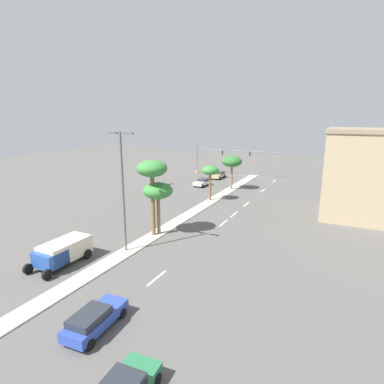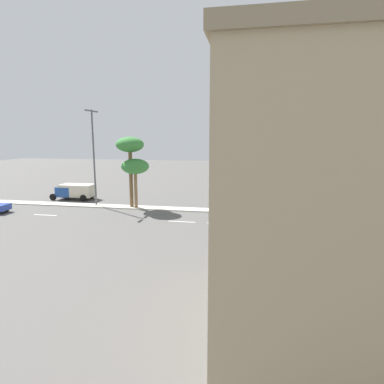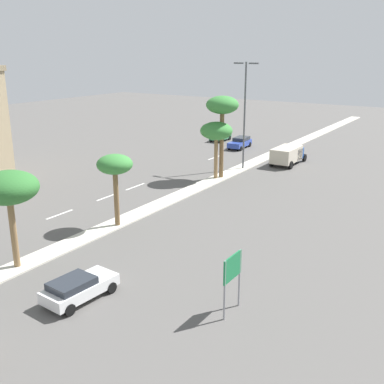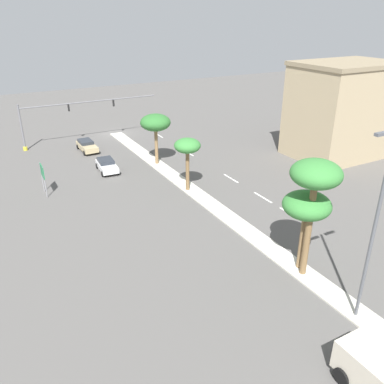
{
  "view_description": "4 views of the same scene",
  "coord_description": "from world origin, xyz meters",
  "px_view_note": "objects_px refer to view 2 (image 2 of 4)",
  "views": [
    {
      "loc": [
        -18.75,
        68.9,
        13.2
      ],
      "look_at": [
        -0.64,
        32.5,
        3.36
      ],
      "focal_mm": 29.64,
      "sensor_mm": 36.0,
      "label": 1
    },
    {
      "loc": [
        -36.76,
        26.37,
        8.57
      ],
      "look_at": [
        1.91,
        33.51,
        1.84
      ],
      "focal_mm": 30.21,
      "sensor_mm": 36.0,
      "label": 2
    },
    {
      "loc": [
        23.26,
        -0.95,
        12.88
      ],
      "look_at": [
        3.15,
        30.28,
        1.61
      ],
      "focal_mm": 43.53,
      "sensor_mm": 36.0,
      "label": 3
    },
    {
      "loc": [
        18.12,
        57.21,
        16.93
      ],
      "look_at": [
        2.59,
        28.99,
        2.28
      ],
      "focal_mm": 36.99,
      "sensor_mm": 36.0,
      "label": 4
    }
  ],
  "objects_px": {
    "directional_road_sign": "(309,179)",
    "palm_tree_outboard": "(130,147)",
    "palm_tree_leading": "(358,170)",
    "palm_tree_left": "(135,167)",
    "street_lamp_outboard": "(94,151)",
    "commercial_building": "(326,201)",
    "box_truck": "(74,191)",
    "palm_tree_front": "(272,171)",
    "sedan_white_mid": "(346,200)"
  },
  "relations": [
    {
      "from": "palm_tree_front",
      "to": "commercial_building",
      "type": "bearing_deg",
      "value": -177.73
    },
    {
      "from": "sedan_white_mid",
      "to": "box_truck",
      "type": "distance_m",
      "value": 35.93
    },
    {
      "from": "palm_tree_leading",
      "to": "box_truck",
      "type": "relative_size",
      "value": 1.05
    },
    {
      "from": "commercial_building",
      "to": "palm_tree_outboard",
      "type": "height_order",
      "value": "commercial_building"
    },
    {
      "from": "palm_tree_leading",
      "to": "sedan_white_mid",
      "type": "xyz_separation_m",
      "value": [
        6.07,
        -0.7,
        -4.39
      ]
    },
    {
      "from": "commercial_building",
      "to": "palm_tree_front",
      "type": "bearing_deg",
      "value": 2.27
    },
    {
      "from": "palm_tree_left",
      "to": "sedan_white_mid",
      "type": "xyz_separation_m",
      "value": [
        6.18,
        -25.47,
        -4.28
      ]
    },
    {
      "from": "commercial_building",
      "to": "box_truck",
      "type": "bearing_deg",
      "value": 46.51
    },
    {
      "from": "palm_tree_leading",
      "to": "palm_tree_outboard",
      "type": "relative_size",
      "value": 0.72
    },
    {
      "from": "box_truck",
      "to": "sedan_white_mid",
      "type": "bearing_deg",
      "value": -86.24
    },
    {
      "from": "street_lamp_outboard",
      "to": "box_truck",
      "type": "relative_size",
      "value": 2.02
    },
    {
      "from": "sedan_white_mid",
      "to": "box_truck",
      "type": "bearing_deg",
      "value": 93.76
    },
    {
      "from": "box_truck",
      "to": "commercial_building",
      "type": "bearing_deg",
      "value": -133.49
    },
    {
      "from": "directional_road_sign",
      "to": "palm_tree_outboard",
      "type": "xyz_separation_m",
      "value": [
        -13.45,
        22.82,
        5.1
      ]
    },
    {
      "from": "commercial_building",
      "to": "street_lamp_outboard",
      "type": "distance_m",
      "value": 31.72
    },
    {
      "from": "palm_tree_front",
      "to": "directional_road_sign",
      "type": "bearing_deg",
      "value": -25.04
    },
    {
      "from": "palm_tree_front",
      "to": "palm_tree_left",
      "type": "relative_size",
      "value": 0.93
    },
    {
      "from": "street_lamp_outboard",
      "to": "sedan_white_mid",
      "type": "height_order",
      "value": "street_lamp_outboard"
    },
    {
      "from": "box_truck",
      "to": "palm_tree_leading",
      "type": "bearing_deg",
      "value": -96.04
    },
    {
      "from": "palm_tree_outboard",
      "to": "palm_tree_leading",
      "type": "bearing_deg",
      "value": -90.35
    },
    {
      "from": "palm_tree_front",
      "to": "street_lamp_outboard",
      "type": "xyz_separation_m",
      "value": [
        -0.13,
        21.46,
        2.08
      ]
    },
    {
      "from": "commercial_building",
      "to": "palm_tree_outboard",
      "type": "relative_size",
      "value": 1.49
    },
    {
      "from": "palm_tree_outboard",
      "to": "street_lamp_outboard",
      "type": "bearing_deg",
      "value": 88.08
    },
    {
      "from": "palm_tree_left",
      "to": "sedan_white_mid",
      "type": "height_order",
      "value": "palm_tree_left"
    },
    {
      "from": "palm_tree_outboard",
      "to": "street_lamp_outboard",
      "type": "xyz_separation_m",
      "value": [
        0.16,
        4.78,
        -0.58
      ]
    },
    {
      "from": "commercial_building",
      "to": "box_truck",
      "type": "height_order",
      "value": "commercial_building"
    },
    {
      "from": "street_lamp_outboard",
      "to": "sedan_white_mid",
      "type": "bearing_deg",
      "value": -79.46
    },
    {
      "from": "palm_tree_front",
      "to": "box_truck",
      "type": "distance_m",
      "value": 26.82
    },
    {
      "from": "directional_road_sign",
      "to": "palm_tree_leading",
      "type": "bearing_deg",
      "value": -169.07
    },
    {
      "from": "directional_road_sign",
      "to": "commercial_building",
      "type": "height_order",
      "value": "commercial_building"
    },
    {
      "from": "palm_tree_outboard",
      "to": "street_lamp_outboard",
      "type": "distance_m",
      "value": 4.82
    },
    {
      "from": "box_truck",
      "to": "street_lamp_outboard",
      "type": "bearing_deg",
      "value": -124.64
    },
    {
      "from": "sedan_white_mid",
      "to": "box_truck",
      "type": "xyz_separation_m",
      "value": [
        -2.36,
        35.85,
        0.48
      ]
    },
    {
      "from": "palm_tree_left",
      "to": "palm_tree_outboard",
      "type": "height_order",
      "value": "palm_tree_outboard"
    },
    {
      "from": "street_lamp_outboard",
      "to": "box_truck",
      "type": "xyz_separation_m",
      "value": [
        3.4,
        4.92,
        -5.62
      ]
    },
    {
      "from": "street_lamp_outboard",
      "to": "sedan_white_mid",
      "type": "distance_m",
      "value": 32.05
    },
    {
      "from": "street_lamp_outboard",
      "to": "box_truck",
      "type": "bearing_deg",
      "value": 55.36
    },
    {
      "from": "directional_road_sign",
      "to": "palm_tree_outboard",
      "type": "height_order",
      "value": "palm_tree_outboard"
    },
    {
      "from": "palm_tree_left",
      "to": "street_lamp_outboard",
      "type": "distance_m",
      "value": 5.77
    },
    {
      "from": "directional_road_sign",
      "to": "palm_tree_leading",
      "type": "distance_m",
      "value": 14.14
    },
    {
      "from": "palm_tree_leading",
      "to": "palm_tree_outboard",
      "type": "distance_m",
      "value": 25.55
    },
    {
      "from": "palm_tree_outboard",
      "to": "street_lamp_outboard",
      "type": "relative_size",
      "value": 0.73
    },
    {
      "from": "palm_tree_leading",
      "to": "sedan_white_mid",
      "type": "bearing_deg",
      "value": -6.55
    },
    {
      "from": "palm_tree_leading",
      "to": "street_lamp_outboard",
      "type": "relative_size",
      "value": 0.52
    },
    {
      "from": "commercial_building",
      "to": "palm_tree_outboard",
      "type": "xyz_separation_m",
      "value": [
        22.31,
        17.57,
        1.58
      ]
    },
    {
      "from": "palm_tree_left",
      "to": "street_lamp_outboard",
      "type": "bearing_deg",
      "value": 85.53
    },
    {
      "from": "directional_road_sign",
      "to": "palm_tree_left",
      "type": "xyz_separation_m",
      "value": [
        -13.72,
        22.14,
        2.7
      ]
    },
    {
      "from": "commercial_building",
      "to": "palm_tree_leading",
      "type": "height_order",
      "value": "commercial_building"
    },
    {
      "from": "directional_road_sign",
      "to": "palm_tree_left",
      "type": "distance_m",
      "value": 26.19
    },
    {
      "from": "directional_road_sign",
      "to": "palm_tree_outboard",
      "type": "bearing_deg",
      "value": 120.51
    }
  ]
}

